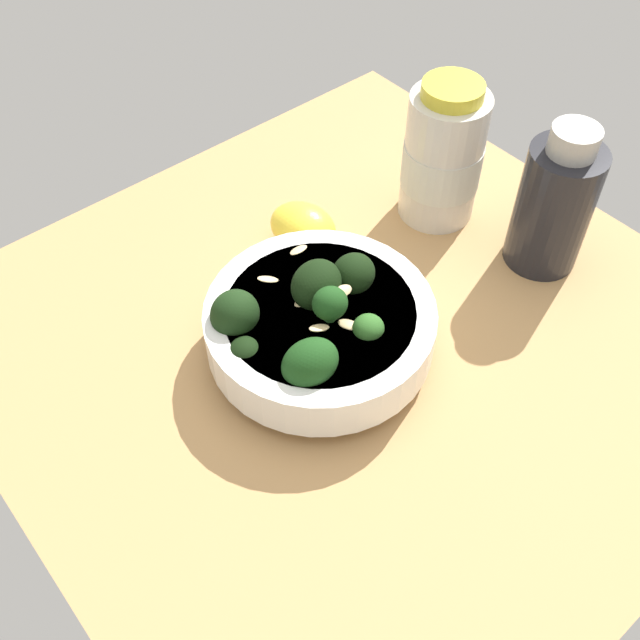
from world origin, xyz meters
TOP-DOWN VIEW (x-y plane):
  - ground_plane at (0.00, 0.00)cm, footprint 59.68×59.68cm
  - bowl_of_broccoli at (-0.67, -3.54)cm, footprint 18.75×18.75cm
  - lemon_wedge at (-11.58, 3.82)cm, footprint 7.81×6.87cm
  - bottle_tall at (4.07, 19.78)cm, footprint 6.73×6.73cm
  - bottle_short at (-6.94, 17.08)cm, footprint 7.56×7.56cm

SIDE VIEW (x-z plane):
  - ground_plane at x=0.00cm, z-range -3.23..0.00cm
  - lemon_wedge at x=-11.58cm, z-range 0.00..4.40cm
  - bowl_of_broccoli at x=-0.67cm, z-range -0.84..8.09cm
  - bottle_tall at x=4.07cm, z-range -0.67..13.66cm
  - bottle_short at x=-6.94cm, z-range -0.56..13.67cm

